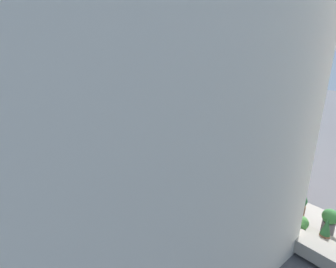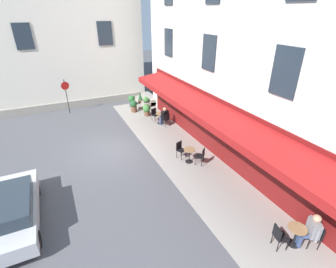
% 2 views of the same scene
% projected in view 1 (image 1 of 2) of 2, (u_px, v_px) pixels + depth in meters
% --- Properties ---
extents(ground_plane, '(70.00, 70.00, 0.00)m').
position_uv_depth(ground_plane, '(239.00, 157.00, 15.70)').
color(ground_plane, '#4C4C51').
extents(sidewalk_cafe_terrace, '(20.50, 3.20, 0.01)m').
position_uv_depth(sidewalk_cafe_terrace, '(163.00, 154.00, 16.12)').
color(sidewalk_cafe_terrace, gray).
rests_on(sidewalk_cafe_terrace, ground_plane).
extents(cafe_building_facade, '(20.00, 10.70, 15.00)m').
position_uv_depth(cafe_building_facade, '(36.00, 19.00, 10.76)').
color(cafe_building_facade, silver).
rests_on(cafe_building_facade, ground_plane).
extents(back_alley_steps, '(2.40, 1.75, 0.60)m').
position_uv_depth(back_alley_steps, '(322.00, 251.00, 8.00)').
color(back_alley_steps, gray).
rests_on(back_alley_steps, ground_plane).
extents(cafe_table_near_entrance, '(0.60, 0.60, 0.75)m').
position_uv_depth(cafe_table_near_entrance, '(113.00, 128.00, 19.81)').
color(cafe_table_near_entrance, black).
rests_on(cafe_table_near_entrance, ground_plane).
extents(cafe_chair_black_corner_left, '(0.49, 0.49, 0.91)m').
position_uv_depth(cafe_chair_black_corner_left, '(121.00, 127.00, 20.04)').
color(cafe_chair_black_corner_left, black).
rests_on(cafe_chair_black_corner_left, ground_plane).
extents(cafe_chair_black_by_window, '(0.55, 0.55, 0.91)m').
position_uv_depth(cafe_chair_black_by_window, '(105.00, 128.00, 19.71)').
color(cafe_chair_black_by_window, black).
rests_on(cafe_chair_black_by_window, ground_plane).
extents(cafe_table_mid_terrace, '(0.60, 0.60, 0.75)m').
position_uv_depth(cafe_table_mid_terrace, '(167.00, 148.00, 15.77)').
color(cafe_table_mid_terrace, black).
rests_on(cafe_table_mid_terrace, ground_plane).
extents(cafe_chair_black_under_awning, '(0.51, 0.51, 0.91)m').
position_uv_depth(cafe_chair_black_under_awning, '(176.00, 149.00, 15.44)').
color(cafe_chair_black_under_awning, black).
rests_on(cafe_chair_black_under_awning, ground_plane).
extents(cafe_chair_black_kerbside, '(0.57, 0.57, 0.91)m').
position_uv_depth(cafe_chair_black_kerbside, '(157.00, 147.00, 15.85)').
color(cafe_chair_black_kerbside, black).
rests_on(cafe_chair_black_kerbside, ground_plane).
extents(cafe_table_streetside, '(0.60, 0.60, 0.75)m').
position_uv_depth(cafe_table_streetside, '(225.00, 183.00, 11.61)').
color(cafe_table_streetside, black).
rests_on(cafe_table_streetside, ground_plane).
extents(cafe_chair_black_corner_right, '(0.49, 0.49, 0.91)m').
position_uv_depth(cafe_chair_black_corner_right, '(239.00, 186.00, 11.23)').
color(cafe_chair_black_corner_right, black).
rests_on(cafe_chair_black_corner_right, ground_plane).
extents(cafe_chair_black_near_door, '(0.50, 0.50, 0.91)m').
position_uv_depth(cafe_chair_black_near_door, '(213.00, 178.00, 11.93)').
color(cafe_chair_black_near_door, black).
rests_on(cafe_chair_black_near_door, ground_plane).
extents(seated_patron_in_grey, '(0.64, 0.66, 1.33)m').
position_uv_depth(seated_patron_in_grey, '(107.00, 126.00, 19.69)').
color(seated_patron_in_grey, navy).
rests_on(seated_patron_in_grey, ground_plane).
extents(seated_companion_in_black, '(0.63, 0.66, 1.33)m').
position_uv_depth(seated_companion_in_black, '(217.00, 176.00, 11.76)').
color(seated_companion_in_black, navy).
rests_on(seated_companion_in_black, ground_plane).
extents(potted_plant_entrance_left, '(0.51, 0.51, 0.92)m').
position_uv_depth(potted_plant_entrance_left, '(299.00, 204.00, 10.00)').
color(potted_plant_entrance_left, brown).
rests_on(potted_plant_entrance_left, ground_plane).
extents(potted_plant_mid_terrace, '(0.58, 0.58, 0.86)m').
position_uv_depth(potted_plant_mid_terrace, '(264.00, 198.00, 10.48)').
color(potted_plant_mid_terrace, brown).
rests_on(potted_plant_mid_terrace, ground_plane).
extents(potted_plant_under_sign, '(0.32, 0.32, 1.08)m').
position_uv_depth(potted_plant_under_sign, '(325.00, 232.00, 8.41)').
color(potted_plant_under_sign, brown).
rests_on(potted_plant_under_sign, ground_plane).
extents(potted_plant_by_steps, '(0.47, 0.47, 0.85)m').
position_uv_depth(potted_plant_by_steps, '(301.00, 226.00, 8.77)').
color(potted_plant_by_steps, '#2D2D33').
rests_on(potted_plant_by_steps, ground_plane).
extents(potted_plant_entrance_right, '(0.53, 0.53, 0.94)m').
position_uv_depth(potted_plant_entrance_right, '(329.00, 220.00, 9.00)').
color(potted_plant_entrance_right, '#4C4C51').
rests_on(potted_plant_entrance_right, ground_plane).
extents(parked_car_silver, '(4.30, 1.80, 1.33)m').
position_uv_depth(parked_car_silver, '(235.00, 121.00, 21.10)').
color(parked_car_silver, '#B7B7BC').
rests_on(parked_car_silver, ground_plane).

